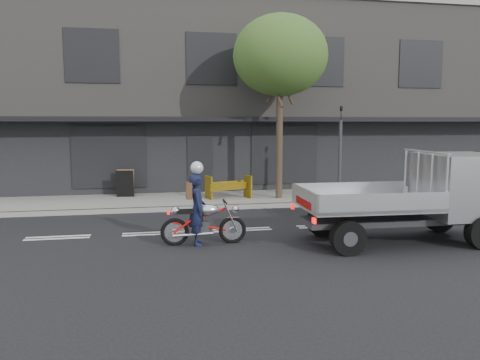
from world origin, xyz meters
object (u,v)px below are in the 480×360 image
object	(u,v)px
motorcycle	(204,222)
rider	(197,209)
construction_barrier	(229,187)
street_tree	(280,56)
flatbed_ute	(443,189)
traffic_light_pole	(340,158)
sandwich_board	(125,184)

from	to	relation	value
motorcycle	rider	xyz separation A→B (m)	(-0.15, 0.00, 0.31)
construction_barrier	motorcycle	bearing A→B (deg)	-105.64
construction_barrier	street_tree	bearing A→B (deg)	-1.17
street_tree	construction_barrier	bearing A→B (deg)	178.83
flatbed_ute	rider	bearing A→B (deg)	174.68
rider	construction_barrier	bearing A→B (deg)	-15.65
traffic_light_pole	sandwich_board	distance (m)	7.94
traffic_light_pole	construction_barrier	size ratio (longest dim) A/B	2.24
rider	street_tree	bearing A→B (deg)	-31.36
street_tree	rider	size ratio (longest dim) A/B	3.92
motorcycle	construction_barrier	xyz separation A→B (m)	(1.55, 5.55, 0.04)
flatbed_ute	construction_barrier	distance (m)	7.64
traffic_light_pole	motorcycle	size ratio (longest dim) A/B	1.69
motorcycle	sandwich_board	size ratio (longest dim) A/B	2.05
street_tree	sandwich_board	distance (m)	7.36
sandwich_board	traffic_light_pole	bearing A→B (deg)	-10.74
motorcycle	flatbed_ute	size ratio (longest dim) A/B	0.42
traffic_light_pole	motorcycle	distance (m)	7.22
street_tree	construction_barrier	world-z (taller)	street_tree
motorcycle	construction_barrier	distance (m)	5.76
flatbed_ute	sandwich_board	world-z (taller)	flatbed_ute
construction_barrier	sandwich_board	bearing A→B (deg)	162.05
flatbed_ute	traffic_light_pole	bearing A→B (deg)	96.34
traffic_light_pole	flatbed_ute	size ratio (longest dim) A/B	0.71
street_tree	flatbed_ute	xyz separation A→B (m)	(2.44, -6.25, -3.99)
motorcycle	traffic_light_pole	bearing A→B (deg)	42.23
traffic_light_pole	construction_barrier	xyz separation A→B (m)	(-3.85, 0.89, -1.06)
motorcycle	construction_barrier	size ratio (longest dim) A/B	1.33
flatbed_ute	construction_barrier	bearing A→B (deg)	125.97
motorcycle	flatbed_ute	world-z (taller)	flatbed_ute
traffic_light_pole	construction_barrier	world-z (taller)	traffic_light_pole
traffic_light_pole	construction_barrier	bearing A→B (deg)	167.00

